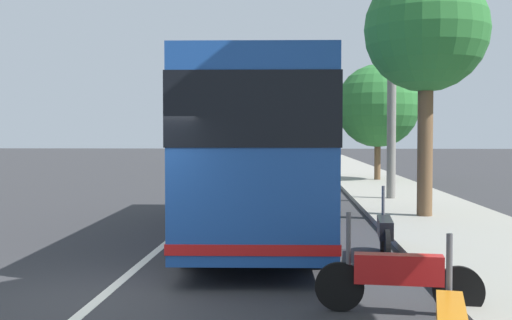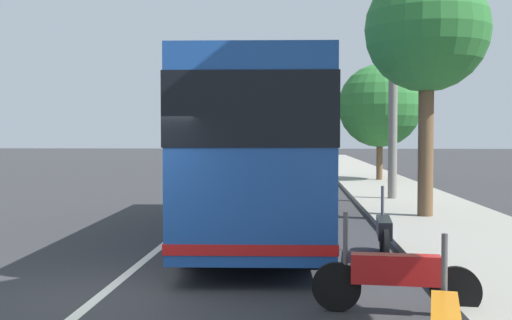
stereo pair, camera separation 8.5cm
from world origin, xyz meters
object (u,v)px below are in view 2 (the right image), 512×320
object	(u,v)px
car_oncoming	(238,155)
utility_pole	(393,94)
motorcycle_far_end	(384,233)
car_far_distant	(223,159)
motorcycle_by_tree	(394,276)
coach_bus	(259,144)
roadside_tree_mid_block	(427,32)
car_behind_bus	(283,167)
roadside_tree_far_block	(380,106)

from	to	relation	value
car_oncoming	utility_pole	size ratio (longest dim) A/B	0.60
motorcycle_far_end	utility_pole	xyz separation A→B (m)	(10.03, -1.64, 3.17)
car_far_distant	utility_pole	bearing A→B (deg)	20.55
motorcycle_by_tree	motorcycle_far_end	world-z (taller)	motorcycle_far_end
coach_bus	car_oncoming	xyz separation A→B (m)	(39.04, 4.10, -1.38)
car_oncoming	roadside_tree_mid_block	world-z (taller)	roadside_tree_mid_block
car_behind_bus	utility_pole	xyz separation A→B (m)	(-10.24, -3.90, 2.95)
motorcycle_far_end	roadside_tree_mid_block	distance (m)	7.14
coach_bus	motorcycle_by_tree	xyz separation A→B (m)	(-6.24, -2.07, -1.58)
roadside_tree_mid_block	roadside_tree_far_block	world-z (taller)	roadside_tree_mid_block
motorcycle_far_end	utility_pole	size ratio (longest dim) A/B	0.30
roadside_tree_far_block	car_oncoming	bearing A→B (deg)	21.81
motorcycle_by_tree	motorcycle_far_end	size ratio (longest dim) A/B	0.93
coach_bus	car_behind_bus	xyz separation A→B (m)	(17.61, -0.16, -1.36)
roadside_tree_mid_block	coach_bus	bearing A→B (deg)	121.89
roadside_tree_mid_block	utility_pole	xyz separation A→B (m)	(4.75, 0.15, -1.29)
roadside_tree_far_block	coach_bus	bearing A→B (deg)	163.85
roadside_tree_far_block	motorcycle_far_end	bearing A→B (deg)	172.89
utility_pole	motorcycle_by_tree	bearing A→B (deg)	171.65
motorcycle_far_end	roadside_tree_far_block	world-z (taller)	roadside_tree_far_block
coach_bus	motorcycle_far_end	distance (m)	3.93
car_behind_bus	roadside_tree_far_block	bearing A→B (deg)	-103.02
car_oncoming	car_behind_bus	bearing A→B (deg)	12.16
car_far_distant	utility_pole	size ratio (longest dim) A/B	0.63
car_far_distant	roadside_tree_far_block	distance (m)	14.66
motorcycle_far_end	roadside_tree_mid_block	size ratio (longest dim) A/B	0.34
coach_bus	roadside_tree_far_block	size ratio (longest dim) A/B	1.87
motorcycle_far_end	utility_pole	distance (m)	10.65
coach_bus	utility_pole	distance (m)	8.56
car_behind_bus	roadside_tree_mid_block	world-z (taller)	roadside_tree_mid_block
car_oncoming	utility_pole	world-z (taller)	utility_pole
motorcycle_far_end	utility_pole	bearing A→B (deg)	-4.15
coach_bus	car_oncoming	bearing A→B (deg)	3.92
motorcycle_by_tree	car_behind_bus	bearing A→B (deg)	-79.15
coach_bus	car_far_distant	bearing A→B (deg)	6.32
motorcycle_by_tree	car_behind_bus	xyz separation A→B (m)	(23.84, 1.90, 0.23)
motorcycle_by_tree	roadside_tree_mid_block	bearing A→B (deg)	-97.31
motorcycle_far_end	car_far_distant	distance (m)	31.28
car_behind_bus	car_far_distant	size ratio (longest dim) A/B	0.93
utility_pole	car_far_distant	bearing A→B (deg)	21.71
utility_pole	car_behind_bus	bearing A→B (deg)	20.84
coach_bus	roadside_tree_mid_block	distance (m)	5.73
car_behind_bus	roadside_tree_mid_block	distance (m)	16.09
roadside_tree_far_block	motorcycle_by_tree	bearing A→B (deg)	173.11
car_far_distant	utility_pole	distance (m)	22.32
car_behind_bus	car_oncoming	size ratio (longest dim) A/B	0.98
car_oncoming	roadside_tree_far_block	distance (m)	24.25
motorcycle_far_end	roadside_tree_far_block	distance (m)	19.79
car_far_distant	roadside_tree_mid_block	bearing A→B (deg)	17.07
motorcycle_by_tree	car_behind_bus	distance (m)	23.92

